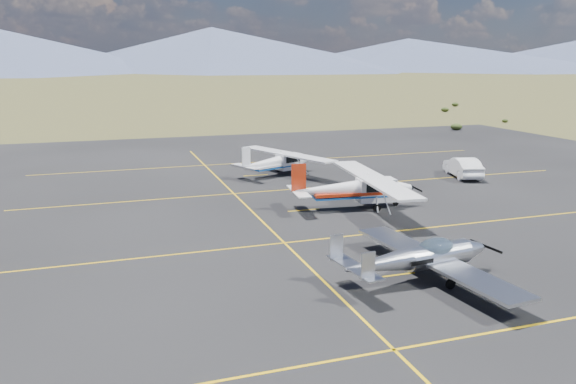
{
  "coord_description": "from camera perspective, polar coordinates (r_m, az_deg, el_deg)",
  "views": [
    {
      "loc": [
        -14.09,
        -22.93,
        8.75
      ],
      "look_at": [
        -4.52,
        5.89,
        1.6
      ],
      "focal_mm": 35.0,
      "sensor_mm": 36.0,
      "label": 1
    }
  ],
  "objects": [
    {
      "name": "aircraft_plain",
      "position": [
        43.58,
        -1.07,
        3.15
      ],
      "size": [
        7.1,
        9.59,
        2.5
      ],
      "rotation": [
        0.0,
        0.0,
        0.4
      ],
      "color": "silver",
      "rests_on": "apron"
    },
    {
      "name": "ground",
      "position": [
        28.3,
        12.59,
        -5.09
      ],
      "size": [
        1600.0,
        1600.0,
        0.0
      ],
      "primitive_type": "plane",
      "color": "#383D1C",
      "rests_on": "ground"
    },
    {
      "name": "apron",
      "position": [
        34.22,
        6.61,
        -1.66
      ],
      "size": [
        72.0,
        72.0,
        0.02
      ],
      "primitive_type": "cube",
      "color": "black",
      "rests_on": "ground"
    },
    {
      "name": "aircraft_low_wing",
      "position": [
        23.44,
        13.39,
        -6.48
      ],
      "size": [
        6.82,
        9.46,
        2.05
      ],
      "rotation": [
        0.0,
        0.0,
        0.11
      ],
      "color": "#B9BBC0",
      "rests_on": "apron"
    },
    {
      "name": "aircraft_cessna",
      "position": [
        33.92,
        6.82,
        0.42
      ],
      "size": [
        6.86,
        11.38,
        2.87
      ],
      "rotation": [
        0.0,
        0.0,
        -0.1
      ],
      "color": "white",
      "rests_on": "apron"
    },
    {
      "name": "sedan",
      "position": [
        45.03,
        17.34,
        2.44
      ],
      "size": [
        2.77,
        4.91,
        1.53
      ],
      "primitive_type": "imported",
      "rotation": [
        0.0,
        0.0,
        2.88
      ],
      "color": "white",
      "rests_on": "apron"
    }
  ]
}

